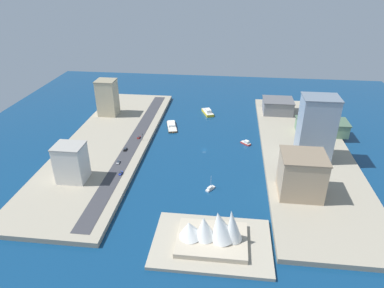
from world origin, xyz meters
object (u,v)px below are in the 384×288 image
at_px(sedan_silver, 118,162).
at_px(opera_landmark, 213,231).
at_px(ferry_yellow_fast, 208,112).
at_px(apartment_midrise_tan, 301,175).
at_px(sailboat_small_white, 210,188).
at_px(tugboat_red, 246,143).
at_px(hatchback_blue, 121,173).
at_px(pickup_red, 139,137).
at_px(barge_flat_brown, 172,126).
at_px(tower_tall_glass, 316,129).
at_px(hotel_broad_white, 71,163).
at_px(traffic_light_waterfront, 143,136).
at_px(suv_black, 125,149).
at_px(warehouse_low_gray, 278,106).
at_px(office_block_beige, 107,97).
at_px(terminal_long_green, 322,127).

height_order(sedan_silver, opera_landmark, opera_landmark).
xyz_separation_m(ferry_yellow_fast, apartment_midrise_tan, (-70.46, 138.57, 15.76)).
relative_size(sailboat_small_white, tugboat_red, 1.19).
relative_size(hatchback_blue, pickup_red, 1.05).
height_order(barge_flat_brown, tower_tall_glass, tower_tall_glass).
bearing_deg(hotel_broad_white, sedan_silver, -134.16).
bearing_deg(hatchback_blue, tower_tall_glass, -164.06).
distance_m(tower_tall_glass, traffic_light_waterfront, 140.32).
height_order(barge_flat_brown, suv_black, suv_black).
bearing_deg(traffic_light_waterfront, tower_tall_glass, 174.00).
relative_size(tugboat_red, traffic_light_waterfront, 1.42).
height_order(tower_tall_glass, warehouse_low_gray, tower_tall_glass).
height_order(sailboat_small_white, tugboat_red, sailboat_small_white).
bearing_deg(opera_landmark, hatchback_blue, -40.30).
bearing_deg(hatchback_blue, hotel_broad_white, 18.10).
bearing_deg(tugboat_red, apartment_midrise_tan, 113.83).
height_order(office_block_beige, apartment_midrise_tan, office_block_beige).
relative_size(ferry_yellow_fast, tugboat_red, 2.46).
bearing_deg(warehouse_low_gray, suv_black, 36.68).
bearing_deg(terminal_long_green, hatchback_blue, 28.98).
relative_size(suv_black, hatchback_blue, 1.06).
bearing_deg(barge_flat_brown, tower_tall_glass, 156.36).
distance_m(barge_flat_brown, opera_landmark, 159.44).
bearing_deg(tugboat_red, pickup_red, 3.81).
relative_size(warehouse_low_gray, hotel_broad_white, 1.13).
xyz_separation_m(warehouse_low_gray, apartment_midrise_tan, (0.42, 142.19, 7.32)).
distance_m(sailboat_small_white, warehouse_low_gray, 152.24).
distance_m(warehouse_low_gray, hatchback_blue, 182.24).
bearing_deg(traffic_light_waterfront, pickup_red, -40.13).
height_order(barge_flat_brown, warehouse_low_gray, warehouse_low_gray).
height_order(sailboat_small_white, office_block_beige, office_block_beige).
bearing_deg(suv_black, apartment_midrise_tan, 161.19).
bearing_deg(sedan_silver, terminal_long_green, -156.18).
relative_size(barge_flat_brown, terminal_long_green, 0.61).
distance_m(tugboat_red, suv_black, 102.47).
bearing_deg(traffic_light_waterfront, barge_flat_brown, -116.56).
distance_m(ferry_yellow_fast, hotel_broad_white, 163.59).
height_order(sailboat_small_white, barge_flat_brown, sailboat_small_white).
distance_m(suv_black, pickup_red, 23.54).
relative_size(ferry_yellow_fast, barge_flat_brown, 0.83).
height_order(tugboat_red, tower_tall_glass, tower_tall_glass).
height_order(ferry_yellow_fast, terminal_long_green, terminal_long_green).
bearing_deg(ferry_yellow_fast, barge_flat_brown, 49.69).
relative_size(sedan_silver, hatchback_blue, 1.07).
height_order(warehouse_low_gray, pickup_red, warehouse_low_gray).
relative_size(warehouse_low_gray, hatchback_blue, 6.28).
relative_size(tower_tall_glass, office_block_beige, 1.42).
relative_size(ferry_yellow_fast, tower_tall_glass, 0.45).
xyz_separation_m(tower_tall_glass, suv_black, (147.81, 4.60, -24.24)).
relative_size(sailboat_small_white, warehouse_low_gray, 0.37).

